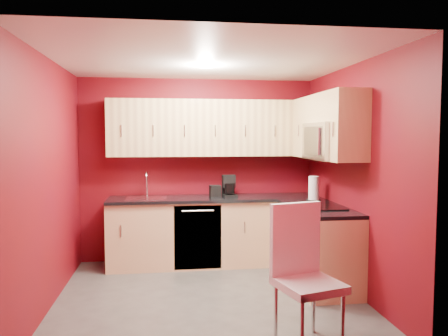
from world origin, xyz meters
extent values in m
plane|color=#514E4B|center=(0.00, 0.00, 0.00)|extent=(3.20, 3.20, 0.00)
plane|color=white|center=(0.00, 0.00, 2.50)|extent=(3.20, 3.20, 0.00)
plane|color=#5F090C|center=(0.00, 1.50, 1.25)|extent=(3.20, 0.00, 3.20)
plane|color=#5F090C|center=(0.00, -1.50, 1.25)|extent=(3.20, 0.00, 3.20)
plane|color=#5F090C|center=(-1.60, 0.00, 1.25)|extent=(0.00, 3.00, 3.00)
plane|color=#5F090C|center=(1.60, 0.00, 1.25)|extent=(0.00, 3.00, 3.00)
cube|color=#E9B885|center=(0.20, 1.20, 0.43)|extent=(2.80, 0.60, 0.87)
cube|color=#E9B885|center=(1.30, 0.25, 0.43)|extent=(0.60, 1.30, 0.87)
cube|color=black|center=(0.20, 1.19, 0.89)|extent=(2.80, 0.63, 0.04)
cube|color=black|center=(1.29, 0.23, 0.89)|extent=(0.63, 1.27, 0.04)
cube|color=#E2C480|center=(0.20, 1.32, 1.83)|extent=(2.80, 0.35, 0.75)
cube|color=#E2C480|center=(1.43, 0.86, 1.83)|extent=(0.35, 0.57, 0.75)
cube|color=#E2C480|center=(1.43, -0.29, 1.83)|extent=(0.35, 0.22, 0.75)
cube|color=#E2C480|center=(1.43, 0.20, 2.04)|extent=(0.35, 0.76, 0.33)
cube|color=silver|center=(1.40, 0.20, 1.66)|extent=(0.40, 0.76, 0.42)
cube|color=black|center=(1.21, 0.20, 1.66)|extent=(0.02, 0.62, 0.33)
cylinder|color=silver|center=(1.19, -0.03, 1.66)|extent=(0.02, 0.02, 0.29)
cube|color=black|center=(1.28, 0.20, 0.92)|extent=(0.50, 0.55, 0.01)
cube|color=silver|center=(-0.70, 1.18, 0.91)|extent=(0.52, 0.42, 0.02)
cylinder|color=silver|center=(-0.70, 1.38, 1.04)|extent=(0.02, 0.02, 0.26)
torus|color=silver|center=(-0.70, 1.31, 1.17)|extent=(0.02, 0.16, 0.16)
cylinder|color=silver|center=(-0.70, 1.24, 1.11)|extent=(0.02, 0.02, 0.12)
cube|color=black|center=(-0.05, 0.91, 0.43)|extent=(0.60, 0.02, 0.82)
cylinder|color=white|center=(0.00, 0.30, 2.48)|extent=(0.20, 0.20, 0.01)
camera|label=1|loc=(-0.44, -4.54, 1.72)|focal=35.00mm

